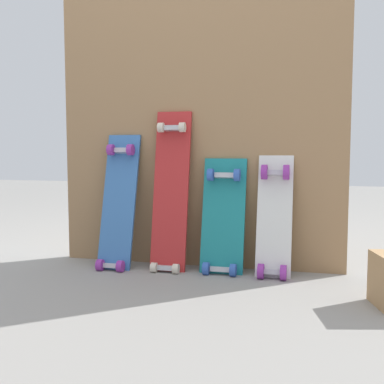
# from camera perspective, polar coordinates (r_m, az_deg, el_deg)

# --- Properties ---
(ground_plane) EXTENTS (12.00, 12.00, 0.00)m
(ground_plane) POSITION_cam_1_polar(r_m,az_deg,el_deg) (2.45, 0.41, -9.16)
(ground_plane) COLOR gray
(plywood_wall_panel) EXTENTS (1.49, 0.04, 1.89)m
(plywood_wall_panel) POSITION_cam_1_polar(r_m,az_deg,el_deg) (2.47, 0.83, 13.08)
(plywood_wall_panel) COLOR #99724C
(plywood_wall_panel) RESTS_ON ground
(skateboard_blue) EXTENTS (0.18, 0.25, 0.76)m
(skateboard_blue) POSITION_cam_1_polar(r_m,az_deg,el_deg) (2.46, -8.93, -1.87)
(skateboard_blue) COLOR #386BAD
(skateboard_blue) RESTS_ON ground
(skateboard_red) EXTENTS (0.18, 0.21, 0.87)m
(skateboard_red) POSITION_cam_1_polar(r_m,az_deg,el_deg) (2.38, -2.63, -0.67)
(skateboard_red) COLOR #B22626
(skateboard_red) RESTS_ON ground
(skateboard_teal) EXTENTS (0.21, 0.20, 0.63)m
(skateboard_teal) POSITION_cam_1_polar(r_m,az_deg,el_deg) (2.34, 3.76, -3.65)
(skateboard_teal) COLOR #197A7F
(skateboard_teal) RESTS_ON ground
(skateboard_white) EXTENTS (0.17, 0.21, 0.64)m
(skateboard_white) POSITION_cam_1_polar(r_m,az_deg,el_deg) (2.30, 9.91, -3.59)
(skateboard_white) COLOR silver
(skateboard_white) RESTS_ON ground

